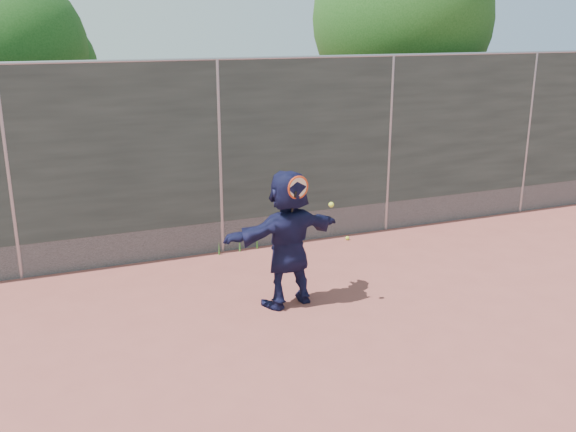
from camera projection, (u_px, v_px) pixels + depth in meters
name	position (u px, v px, depth m)	size (l,w,h in m)	color
ground	(313.00, 349.00, 7.18)	(80.00, 80.00, 0.00)	#9E4C42
player	(288.00, 238.00, 8.12)	(1.65, 0.53, 1.78)	#16183D
ball_ground	(347.00, 238.00, 10.79)	(0.07, 0.07, 0.07)	#CEE733
fence	(220.00, 154.00, 9.83)	(20.00, 0.06, 3.03)	#38423D
swing_action	(301.00, 191.00, 7.77)	(0.59, 0.21, 0.51)	red
tree_right	(408.00, 24.00, 12.97)	(3.78, 3.60, 5.39)	#382314
tree_left	(9.00, 57.00, 11.11)	(3.15, 3.00, 4.53)	#382314
weed_clump	(242.00, 243.00, 10.25)	(0.68, 0.07, 0.30)	#387226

